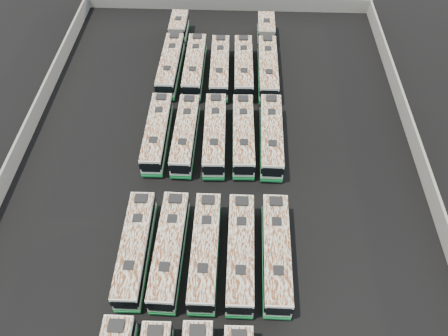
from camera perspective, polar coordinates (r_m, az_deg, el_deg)
The scene contains 17 objects.
ground at distance 46.56m, azimuth -1.07°, elevation -2.81°, with size 140.00×140.00×0.00m, color black.
perimeter_wall at distance 45.70m, azimuth -1.09°, elevation -1.98°, with size 45.20×73.20×2.20m.
bus_midfront_far_left at distance 41.56m, azimuth -11.48°, elevation -10.24°, with size 2.48×11.17×3.14m.
bus_midfront_left at distance 40.97m, azimuth -7.10°, elevation -10.50°, with size 2.61×11.36×3.19m.
bus_midfront_center at distance 40.65m, azimuth -2.47°, elevation -10.73°, with size 2.41×11.28×3.18m.
bus_midfront_right at distance 40.55m, azimuth 2.18°, elevation -10.94°, with size 2.41×11.32×3.19m.
bus_midfront_far_right at distance 40.77m, azimuth 6.82°, elevation -10.92°, with size 2.49×11.39×3.20m.
bus_midback_far_left at distance 50.50m, azimuth -8.69°, elevation 4.57°, with size 2.41×11.05×3.11m.
bus_midback_left at distance 49.93m, azimuth -5.05°, elevation 4.39°, with size 2.49×11.05×3.10m.
bus_midback_center at distance 49.69m, azimuth -1.20°, elevation 4.40°, with size 2.64×11.34×3.18m.
bus_midback_right at distance 49.71m, azimuth 2.52°, elevation 4.34°, with size 2.63×11.20×3.14m.
bus_midback_far_right at distance 49.81m, azimuth 6.18°, elevation 4.21°, with size 2.54×11.40×3.20m.
bus_back_far_left at distance 62.32m, azimuth -6.62°, elevation 14.84°, with size 2.64×17.47×3.16m.
bus_back_left at distance 59.49m, azimuth -3.85°, elevation 13.17°, with size 2.44×11.27×3.17m.
bus_back_center at distance 59.13m, azimuth -0.55°, elevation 13.02°, with size 2.55×11.23×3.15m.
bus_back_right at distance 59.18m, azimuth 2.55°, elevation 13.01°, with size 2.59×11.24×3.15m.
bus_back_far_right at distance 61.63m, azimuth 5.66°, elevation 14.51°, with size 2.43×17.67×3.20m.
Camera 1 is at (1.98, -28.25, 36.96)m, focal length 35.00 mm.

